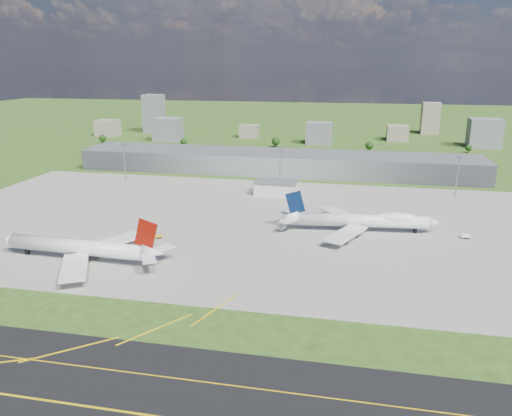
% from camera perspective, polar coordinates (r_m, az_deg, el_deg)
% --- Properties ---
extents(ground, '(1400.00, 1400.00, 0.00)m').
position_cam_1_polar(ground, '(366.56, 2.04, 3.61)').
color(ground, '#2B4B17').
rests_on(ground, ground).
extents(taxiway, '(1400.00, 60.00, 0.06)m').
position_cam_1_polar(taxiway, '(136.29, -17.87, -20.90)').
color(taxiway, black).
rests_on(taxiway, ground).
extents(apron, '(360.00, 190.00, 0.08)m').
position_cam_1_polar(apron, '(260.38, 0.17, -1.71)').
color(apron, gray).
rests_on(apron, ground).
extents(terminal, '(300.00, 42.00, 15.00)m').
position_cam_1_polar(terminal, '(379.49, 2.43, 5.21)').
color(terminal, gray).
rests_on(terminal, ground).
extents(ops_building, '(26.00, 16.00, 8.00)m').
position_cam_1_polar(ops_building, '(316.06, 2.32, 2.28)').
color(ops_building, silver).
rests_on(ops_building, ground).
extents(mast_west, '(3.50, 2.00, 25.90)m').
position_cam_1_polar(mast_west, '(360.73, -14.84, 5.74)').
color(mast_west, gray).
rests_on(mast_west, ground).
extents(mast_center, '(3.50, 2.00, 25.90)m').
position_cam_1_polar(mast_center, '(327.54, 2.78, 5.23)').
color(mast_center, gray).
rests_on(mast_center, ground).
extents(mast_east, '(3.50, 2.00, 25.90)m').
position_cam_1_polar(mast_east, '(329.60, 22.08, 4.12)').
color(mast_east, gray).
rests_on(mast_east, ground).
extents(airliner_red_twin, '(76.32, 59.46, 20.95)m').
position_cam_1_polar(airliner_red_twin, '(222.52, -19.24, -4.36)').
color(airliner_red_twin, white).
rests_on(airliner_red_twin, ground).
extents(airliner_blue_quad, '(77.00, 60.10, 20.10)m').
position_cam_1_polar(airliner_blue_quad, '(251.26, 12.08, -1.43)').
color(airliner_blue_quad, white).
rests_on(airliner_blue_quad, ground).
extents(tug_yellow, '(3.59, 3.47, 1.62)m').
position_cam_1_polar(tug_yellow, '(242.24, -11.09, -3.23)').
color(tug_yellow, '#E8AB0D').
rests_on(tug_yellow, ground).
extents(van_white_near, '(3.11, 4.92, 2.36)m').
position_cam_1_polar(van_white_near, '(248.72, 3.07, -2.33)').
color(van_white_near, silver).
rests_on(van_white_near, ground).
extents(van_white_far, '(4.23, 2.35, 2.15)m').
position_cam_1_polar(van_white_far, '(257.34, 22.84, -3.02)').
color(van_white_far, white).
rests_on(van_white_far, ground).
extents(bldg_far_w, '(24.00, 20.00, 18.00)m').
position_cam_1_polar(bldg_far_w, '(596.73, -16.60, 8.78)').
color(bldg_far_w, gray).
rests_on(bldg_far_w, ground).
extents(bldg_w, '(28.00, 22.00, 24.00)m').
position_cam_1_polar(bldg_w, '(544.93, -10.06, 8.86)').
color(bldg_w, slate).
rests_on(bldg_w, ground).
extents(bldg_cw, '(20.00, 18.00, 14.00)m').
position_cam_1_polar(bldg_cw, '(560.41, -0.79, 8.79)').
color(bldg_cw, gray).
rests_on(bldg_cw, ground).
extents(bldg_c, '(26.00, 20.00, 22.00)m').
position_cam_1_polar(bldg_c, '(518.85, 7.24, 8.50)').
color(bldg_c, slate).
rests_on(bldg_c, ground).
extents(bldg_ce, '(22.00, 24.00, 16.00)m').
position_cam_1_polar(bldg_ce, '(558.96, 15.85, 8.26)').
color(bldg_ce, gray).
rests_on(bldg_ce, ground).
extents(bldg_e, '(30.00, 22.00, 28.00)m').
position_cam_1_polar(bldg_e, '(540.67, 24.65, 7.79)').
color(bldg_e, slate).
rests_on(bldg_e, ground).
extents(bldg_tall_w, '(22.00, 20.00, 44.00)m').
position_cam_1_polar(bldg_tall_w, '(614.08, -11.58, 10.54)').
color(bldg_tall_w, slate).
rests_on(bldg_tall_w, ground).
extents(bldg_tall_e, '(20.00, 18.00, 36.00)m').
position_cam_1_polar(bldg_tall_e, '(621.20, 19.29, 9.66)').
color(bldg_tall_e, gray).
rests_on(bldg_tall_e, ground).
extents(tree_far_w, '(7.20, 7.20, 8.80)m').
position_cam_1_polar(tree_far_w, '(544.18, -17.13, 7.65)').
color(tree_far_w, '#382314').
rests_on(tree_far_w, ground).
extents(tree_w, '(6.75, 6.75, 8.25)m').
position_cam_1_polar(tree_w, '(502.98, -8.27, 7.51)').
color(tree_w, '#382314').
rests_on(tree_w, ground).
extents(tree_c, '(8.10, 8.10, 9.90)m').
position_cam_1_polar(tree_c, '(494.78, 2.28, 7.63)').
color(tree_c, '#382314').
rests_on(tree_c, ground).
extents(tree_e, '(7.65, 7.65, 9.35)m').
position_cam_1_polar(tree_e, '(483.69, 12.84, 7.00)').
color(tree_e, '#382314').
rests_on(tree_e, ground).
extents(tree_far_e, '(6.30, 6.30, 7.70)m').
position_cam_1_polar(tree_far_e, '(503.86, 23.15, 6.34)').
color(tree_far_e, '#382314').
rests_on(tree_far_e, ground).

